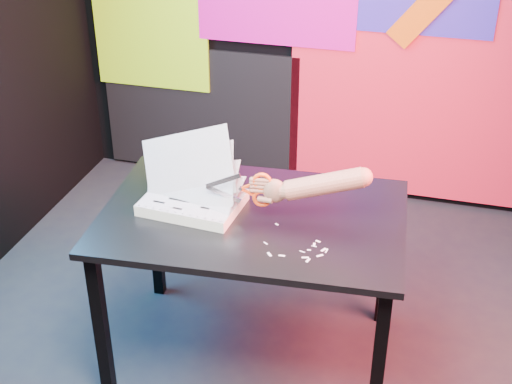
% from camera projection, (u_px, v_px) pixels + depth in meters
% --- Properties ---
extents(room, '(3.01, 3.01, 2.71)m').
position_uv_depth(room, '(249.00, 63.00, 2.76)').
color(room, black).
rests_on(room, ground).
extents(backdrop, '(2.88, 0.05, 2.08)m').
position_uv_depth(backdrop, '(327.00, 47.00, 4.17)').
color(backdrop, red).
rests_on(backdrop, ground).
extents(work_table, '(1.31, 0.92, 0.75)m').
position_uv_depth(work_table, '(253.00, 232.00, 2.98)').
color(work_table, black).
rests_on(work_table, ground).
extents(printout_stack, '(0.46, 0.32, 0.37)m').
position_uv_depth(printout_stack, '(193.00, 200.00, 2.97)').
color(printout_stack, silver).
rests_on(printout_stack, work_table).
extents(scissors, '(0.27, 0.05, 0.16)m').
position_uv_depth(scissors, '(257.00, 190.00, 2.84)').
color(scissors, silver).
rests_on(scissors, printout_stack).
extents(hand_forearm, '(0.47, 0.12, 0.18)m').
position_uv_depth(hand_forearm, '(316.00, 185.00, 2.79)').
color(hand_forearm, '#A96952').
rests_on(hand_forearm, work_table).
extents(paper_clippings, '(0.25, 0.23, 0.00)m').
position_uv_depth(paper_clippings, '(303.00, 250.00, 2.71)').
color(paper_clippings, silver).
rests_on(paper_clippings, work_table).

